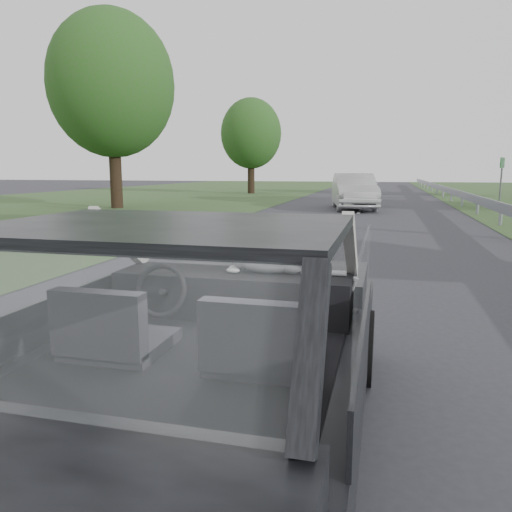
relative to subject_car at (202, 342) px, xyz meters
The scene contains 11 objects.
ground 0.72m from the subject_car, ahead, with size 140.00×140.00×0.00m, color #37363E.
subject_car is the anchor object (origin of this frame).
dashboard 0.64m from the subject_car, 90.00° to the left, with size 1.58×0.45×0.30m, color black.
driver_seat 0.52m from the subject_car, 144.06° to the right, with size 0.50×0.72×0.42m, color black.
passenger_seat 0.52m from the subject_car, 35.94° to the right, with size 0.50×0.72×0.42m, color black.
steering_wheel 0.55m from the subject_car, 140.48° to the left, with size 0.36×0.36×0.04m, color black.
cat 0.79m from the subject_car, 70.05° to the left, with size 0.62×0.19×0.28m, color #919299.
other_car 19.44m from the subject_car, 90.95° to the left, with size 1.84×4.66×1.53m, color #B1B1B1.
highway_sign 28.17m from the subject_car, 75.50° to the left, with size 0.09×0.93×2.33m, color #1D6027.
tree_5 20.62m from the subject_car, 121.15° to the left, with size 5.36×5.36×8.12m, color #225815, non-canonical shape.
tree_6 33.45m from the subject_car, 104.49° to the left, with size 4.27×4.27×6.46m, color #225815, non-canonical shape.
Camera 1 is at (0.97, -2.54, 1.69)m, focal length 35.00 mm.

